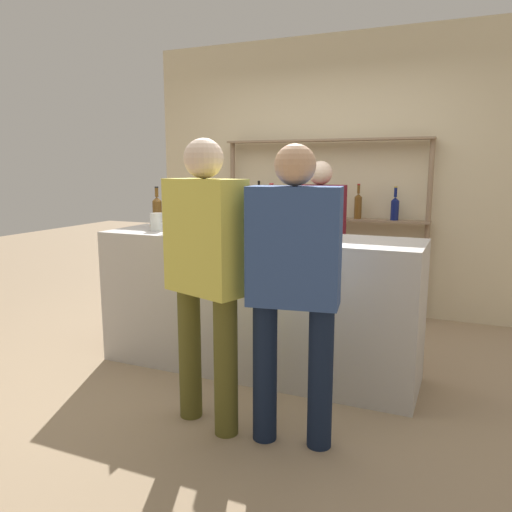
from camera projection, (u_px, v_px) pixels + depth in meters
ground_plane at (256, 368)px, 3.74m from camera, size 16.00×16.00×0.00m
bar_counter at (256, 303)px, 3.65m from camera, size 2.33×0.62×1.01m
back_wall at (329, 176)px, 5.22m from camera, size 3.93×0.12×2.80m
back_shelf at (323, 199)px, 5.10m from camera, size 2.11×0.18×1.76m
counter_bottle_0 at (271, 213)px, 3.71m from camera, size 0.08×0.08×0.36m
counter_bottle_1 at (157, 211)px, 3.99m from camera, size 0.07×0.07×0.33m
counter_bottle_2 at (231, 216)px, 3.45m from camera, size 0.08×0.08×0.38m
counter_bottle_3 at (286, 219)px, 3.40m from camera, size 0.08×0.08×0.35m
wine_glass at (166, 218)px, 3.61m from camera, size 0.07×0.07×0.16m
ice_bucket at (305, 222)px, 3.28m from camera, size 0.23×0.23×0.24m
cork_jar at (157, 222)px, 3.81m from camera, size 0.10×0.10×0.14m
server_behind_counter at (319, 236)px, 4.34m from camera, size 0.44×0.21×1.54m
customer_center at (206, 265)px, 2.77m from camera, size 0.52×0.35×1.64m
customer_right at (294, 276)px, 2.58m from camera, size 0.50×0.28×1.60m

